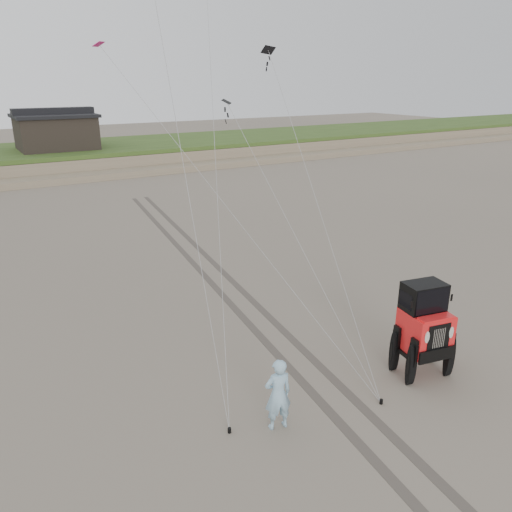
# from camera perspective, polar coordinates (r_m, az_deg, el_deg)

# --- Properties ---
(ground) EXTENTS (160.00, 160.00, 0.00)m
(ground) POSITION_cam_1_polar(r_m,az_deg,el_deg) (12.61, 4.49, -15.80)
(ground) COLOR #6B6054
(ground) RESTS_ON ground
(dune_ridge) EXTENTS (160.00, 14.25, 1.73)m
(dune_ridge) POSITION_cam_1_polar(r_m,az_deg,el_deg) (46.59, -24.09, 9.91)
(dune_ridge) COLOR #7A6B54
(dune_ridge) RESTS_ON ground
(cabin) EXTENTS (6.40, 5.40, 3.35)m
(cabin) POSITION_cam_1_polar(r_m,az_deg,el_deg) (46.14, -21.91, 13.16)
(cabin) COLOR black
(cabin) RESTS_ON dune_ridge
(jeep) EXTENTS (3.31, 5.68, 1.98)m
(jeep) POSITION_cam_1_polar(r_m,az_deg,el_deg) (13.64, 18.59, -9.03)
(jeep) COLOR red
(jeep) RESTS_ON ground
(man) EXTENTS (0.68, 0.51, 1.70)m
(man) POSITION_cam_1_polar(r_m,az_deg,el_deg) (11.20, 2.52, -15.51)
(man) COLOR #8BBED7
(man) RESTS_ON ground
(stake_main) EXTENTS (0.08, 0.08, 0.12)m
(stake_main) POSITION_cam_1_polar(r_m,az_deg,el_deg) (11.53, -3.05, -19.28)
(stake_main) COLOR black
(stake_main) RESTS_ON ground
(stake_aux) EXTENTS (0.08, 0.08, 0.12)m
(stake_aux) POSITION_cam_1_polar(r_m,az_deg,el_deg) (12.69, 14.12, -15.84)
(stake_aux) COLOR black
(stake_aux) RESTS_ON ground
(tire_tracks) EXTENTS (5.22, 29.74, 0.01)m
(tire_tracks) POSITION_cam_1_polar(r_m,az_deg,el_deg) (19.58, -4.53, -2.34)
(tire_tracks) COLOR #4C443D
(tire_tracks) RESTS_ON ground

